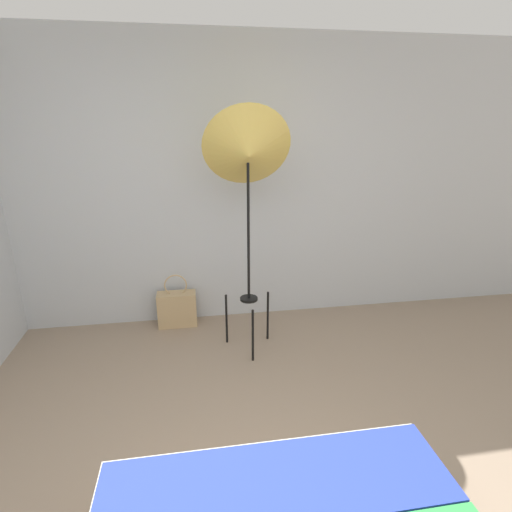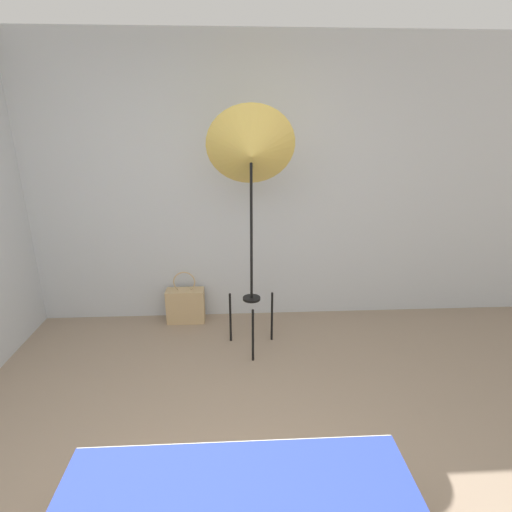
% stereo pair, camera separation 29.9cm
% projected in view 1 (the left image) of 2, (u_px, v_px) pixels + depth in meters
% --- Properties ---
extents(wall_back, '(8.00, 0.05, 2.60)m').
position_uv_depth(wall_back, '(203.00, 187.00, 3.63)').
color(wall_back, '#B7BCC1').
rests_on(wall_back, ground_plane).
extents(photo_umbrella, '(0.68, 0.44, 2.00)m').
position_uv_depth(photo_umbrella, '(248.00, 154.00, 2.96)').
color(photo_umbrella, black).
rests_on(photo_umbrella, ground_plane).
extents(tote_bag, '(0.36, 0.16, 0.52)m').
position_uv_depth(tote_bag, '(177.00, 309.00, 3.81)').
color(tote_bag, tan).
rests_on(tote_bag, ground_plane).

